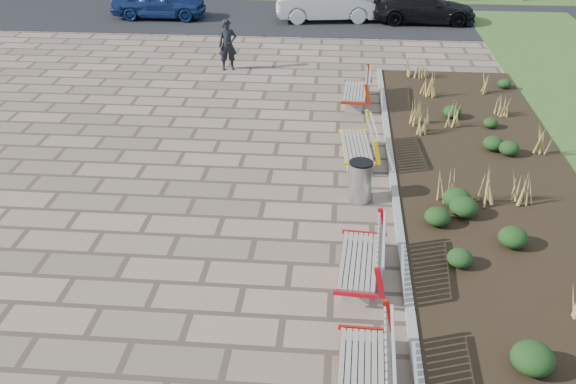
# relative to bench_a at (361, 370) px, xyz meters

# --- Properties ---
(ground) EXTENTS (120.00, 120.00, 0.00)m
(ground) POSITION_rel_bench_a_xyz_m (-3.00, 1.71, -0.50)
(ground) COLOR #816959
(ground) RESTS_ON ground
(planting_bed) EXTENTS (4.50, 18.00, 0.10)m
(planting_bed) POSITION_rel_bench_a_xyz_m (3.25, 6.71, -0.45)
(planting_bed) COLOR black
(planting_bed) RESTS_ON ground
(planting_curb) EXTENTS (0.16, 18.00, 0.15)m
(planting_curb) POSITION_rel_bench_a_xyz_m (0.92, 6.71, -0.42)
(planting_curb) COLOR gray
(planting_curb) RESTS_ON ground
(road) EXTENTS (80.00, 7.00, 0.02)m
(road) POSITION_rel_bench_a_xyz_m (-3.00, 23.71, -0.49)
(road) COLOR black
(road) RESTS_ON ground
(bench_a) EXTENTS (0.97, 2.13, 1.00)m
(bench_a) POSITION_rel_bench_a_xyz_m (0.00, 0.00, 0.00)
(bench_a) COLOR #A9140B
(bench_a) RESTS_ON ground
(bench_b) EXTENTS (1.04, 2.16, 1.00)m
(bench_b) POSITION_rel_bench_a_xyz_m (0.00, 2.95, 0.00)
(bench_b) COLOR red
(bench_b) RESTS_ON ground
(bench_c) EXTENTS (1.07, 2.17, 1.00)m
(bench_c) POSITION_rel_bench_a_xyz_m (0.00, 8.21, 0.00)
(bench_c) COLOR yellow
(bench_c) RESTS_ON ground
(bench_d) EXTENTS (1.01, 2.14, 1.00)m
(bench_d) POSITION_rel_bench_a_xyz_m (0.00, 12.40, 0.00)
(bench_d) COLOR #A31F0A
(bench_d) RESTS_ON ground
(litter_bin) EXTENTS (0.54, 0.54, 0.98)m
(litter_bin) POSITION_rel_bench_a_xyz_m (0.07, 6.10, -0.01)
(litter_bin) COLOR #B2B2B7
(litter_bin) RESTS_ON ground
(pedestrian) EXTENTS (0.77, 0.62, 1.84)m
(pedestrian) POSITION_rel_bench_a_xyz_m (-4.63, 15.59, 0.42)
(pedestrian) COLOR black
(pedestrian) RESTS_ON ground
(car_blue) EXTENTS (4.42, 1.80, 1.50)m
(car_blue) POSITION_rel_bench_a_xyz_m (-9.19, 23.05, 0.27)
(car_blue) COLOR navy
(car_blue) RESTS_ON road
(car_silver) EXTENTS (4.96, 2.31, 1.57)m
(car_silver) POSITION_rel_bench_a_xyz_m (-1.22, 23.23, 0.31)
(car_silver) COLOR silver
(car_silver) RESTS_ON road
(car_black) EXTENTS (4.78, 1.99, 1.38)m
(car_black) POSITION_rel_bench_a_xyz_m (3.21, 23.22, 0.21)
(car_black) COLOR black
(car_black) RESTS_ON road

